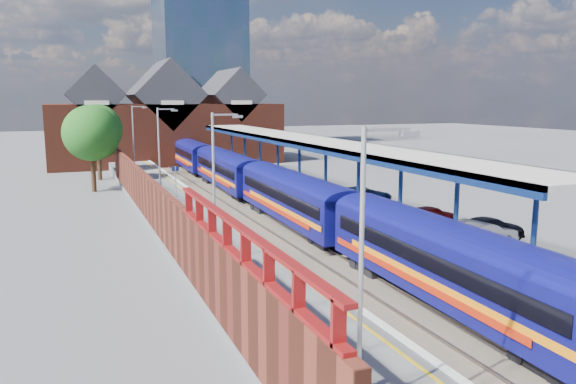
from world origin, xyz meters
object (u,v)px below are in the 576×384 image
at_px(parked_car_red, 430,216).
at_px(parked_car_dark, 489,229).
at_px(train, 257,180).
at_px(platform_sign, 176,176).
at_px(lamp_post_a, 367,254).
at_px(lamp_post_d, 135,136).
at_px(lamp_post_b, 217,178).
at_px(parked_car_blue, 362,195).
at_px(parked_car_silver, 478,235).
at_px(lamp_post_c, 161,150).

xyz_separation_m(parked_car_red, parked_car_dark, (0.90, -4.10, 0.00)).
relative_size(train, platform_sign, 26.38).
xyz_separation_m(lamp_post_a, lamp_post_d, (0.00, 46.00, 0.00)).
bearing_deg(parked_car_red, lamp_post_b, 86.41).
height_order(parked_car_red, parked_car_blue, parked_car_red).
height_order(lamp_post_d, parked_car_red, lamp_post_d).
bearing_deg(parked_car_blue, parked_car_red, 171.60).
height_order(platform_sign, parked_car_blue, platform_sign).
xyz_separation_m(lamp_post_d, parked_car_silver, (12.80, -35.01, -3.23)).
bearing_deg(lamp_post_b, lamp_post_d, 90.00).
xyz_separation_m(lamp_post_c, parked_car_blue, (13.58, -5.62, -3.34)).
relative_size(train, parked_car_blue, 14.13).
distance_m(train, platform_sign, 6.53).
distance_m(lamp_post_a, lamp_post_c, 30.00).
bearing_deg(lamp_post_d, train, -61.33).
distance_m(lamp_post_c, parked_car_red, 19.64).
bearing_deg(parked_car_blue, parked_car_dark, 175.49).
distance_m(train, parked_car_silver, 21.24).
height_order(lamp_post_b, parked_car_dark, lamp_post_b).
height_order(train, lamp_post_b, lamp_post_b).
height_order(lamp_post_b, parked_car_silver, lamp_post_b).
distance_m(lamp_post_c, platform_sign, 3.34).
relative_size(lamp_post_a, lamp_post_b, 1.00).
relative_size(lamp_post_b, lamp_post_c, 1.00).
distance_m(parked_car_red, parked_car_blue, 8.00).
bearing_deg(platform_sign, lamp_post_a, -92.44).
xyz_separation_m(train, parked_car_red, (5.88, -15.26, -0.47)).
relative_size(parked_car_silver, parked_car_dark, 1.03).
bearing_deg(platform_sign, lamp_post_c, -124.26).
bearing_deg(train, parked_car_red, -68.92).
bearing_deg(parked_car_blue, lamp_post_d, 22.62).
xyz_separation_m(train, parked_car_silver, (4.95, -20.65, -0.36)).
relative_size(lamp_post_c, parked_car_blue, 1.50).
height_order(lamp_post_c, parked_car_dark, lamp_post_c).
bearing_deg(parked_car_silver, lamp_post_d, 7.76).
bearing_deg(platform_sign, parked_car_blue, -31.96).
height_order(lamp_post_a, platform_sign, lamp_post_a).
bearing_deg(parked_car_silver, lamp_post_c, 21.63).
xyz_separation_m(lamp_post_b, lamp_post_d, (0.00, 32.00, 0.00)).
bearing_deg(train, lamp_post_c, -168.23).
height_order(lamp_post_c, lamp_post_d, same).
bearing_deg(lamp_post_d, parked_car_dark, -66.53).
height_order(lamp_post_c, platform_sign, lamp_post_c).
bearing_deg(parked_car_blue, lamp_post_b, 117.86).
relative_size(train, parked_car_dark, 14.63).
height_order(train, lamp_post_a, lamp_post_a).
bearing_deg(parked_car_dark, train, 9.89).
height_order(lamp_post_a, parked_car_blue, lamp_post_a).
relative_size(lamp_post_b, parked_car_silver, 1.51).
relative_size(train, lamp_post_d, 9.42).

